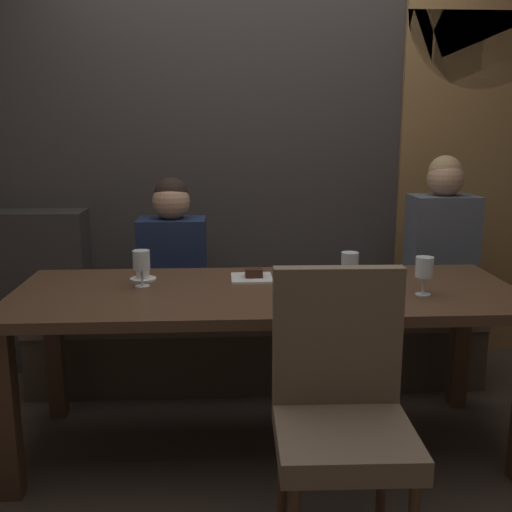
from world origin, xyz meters
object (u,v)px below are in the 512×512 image
object	(u,v)px
wine_glass_far_right	(350,264)
espresso_cup	(143,274)
diner_redhead	(173,248)
banquette_bench	(257,344)
dessert_plate	(252,276)
chair_near_side	(341,399)
wine_glass_end_right	(141,262)
wine_glass_near_right	(424,269)
diner_bearded	(442,234)
dining_table	(267,308)

from	to	relation	value
wine_glass_far_right	espresso_cup	xyz separation A→B (m)	(-0.92, 0.21, -0.09)
espresso_cup	wine_glass_far_right	bearing A→B (deg)	-13.09
diner_redhead	espresso_cup	size ratio (longest dim) A/B	6.02
banquette_bench	dessert_plate	distance (m)	0.74
banquette_bench	dessert_plate	world-z (taller)	dessert_plate
chair_near_side	dessert_plate	world-z (taller)	chair_near_side
chair_near_side	wine_glass_end_right	size ratio (longest dim) A/B	5.98
diner_redhead	dessert_plate	xyz separation A→B (m)	(0.41, -0.49, -0.04)
banquette_bench	espresso_cup	size ratio (longest dim) A/B	20.83
wine_glass_far_right	chair_near_side	bearing A→B (deg)	-103.30
banquette_bench	wine_glass_near_right	world-z (taller)	wine_glass_near_right
banquette_bench	chair_near_side	size ratio (longest dim) A/B	2.55
wine_glass_far_right	dessert_plate	distance (m)	0.47
dessert_plate	diner_bearded	bearing A→B (deg)	26.30
diner_bearded	wine_glass_far_right	distance (m)	1.00
banquette_bench	chair_near_side	xyz separation A→B (m)	(0.19, -1.42, 0.33)
dessert_plate	chair_near_side	bearing A→B (deg)	-74.72
wine_glass_end_right	dessert_plate	distance (m)	0.52
diner_redhead	wine_glass_near_right	distance (m)	1.37
banquette_bench	chair_near_side	bearing A→B (deg)	-82.21
wine_glass_end_right	banquette_bench	bearing A→B (deg)	48.71
wine_glass_far_right	espresso_cup	world-z (taller)	wine_glass_far_right
wine_glass_near_right	espresso_cup	world-z (taller)	wine_glass_near_right
banquette_bench	dessert_plate	size ratio (longest dim) A/B	13.16
chair_near_side	dessert_plate	xyz separation A→B (m)	(-0.25, 0.90, 0.20)
dining_table	wine_glass_far_right	bearing A→B (deg)	-2.61
banquette_bench	wine_glass_end_right	bearing A→B (deg)	-131.29
banquette_bench	diner_redhead	distance (m)	0.73
diner_redhead	dessert_plate	bearing A→B (deg)	-50.31
diner_bearded	diner_redhead	bearing A→B (deg)	-178.23
wine_glass_far_right	dessert_plate	size ratio (longest dim) A/B	0.86
diner_bearded	wine_glass_far_right	bearing A→B (deg)	-132.43
banquette_bench	diner_bearded	distance (m)	1.20
diner_bearded	wine_glass_near_right	distance (m)	0.93
banquette_bench	dining_table	bearing A→B (deg)	-90.00
chair_near_side	diner_bearded	xyz separation A→B (m)	(0.84, 1.44, 0.28)
wine_glass_near_right	dessert_plate	distance (m)	0.78
wine_glass_end_right	espresso_cup	distance (m)	0.15
diner_redhead	wine_glass_near_right	world-z (taller)	diner_redhead
dining_table	chair_near_side	size ratio (longest dim) A/B	2.24
dining_table	wine_glass_near_right	size ratio (longest dim) A/B	13.41
wine_glass_end_right	espresso_cup	size ratio (longest dim) A/B	1.37
wine_glass_far_right	espresso_cup	distance (m)	0.95
dining_table	wine_glass_end_right	world-z (taller)	wine_glass_end_right
banquette_bench	wine_glass_near_right	bearing A→B (deg)	-51.71
diner_bearded	dessert_plate	world-z (taller)	diner_bearded
dining_table	chair_near_side	world-z (taller)	chair_near_side
chair_near_side	dining_table	bearing A→B (deg)	105.10
diner_redhead	dessert_plate	distance (m)	0.64
wine_glass_end_right	wine_glass_near_right	size ratio (longest dim) A/B	1.00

